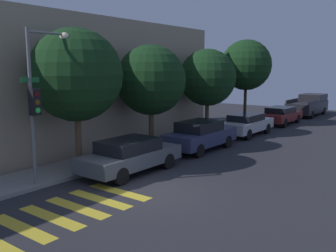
# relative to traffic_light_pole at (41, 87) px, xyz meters

# --- Properties ---
(ground_plane) EXTENTS (60.00, 60.00, 0.00)m
(ground_plane) POSITION_rel_traffic_light_pole_xyz_m (1.65, -3.37, -3.54)
(ground_plane) COLOR #28282D
(sidewalk) EXTENTS (26.00, 2.26, 0.14)m
(sidewalk) POSITION_rel_traffic_light_pole_xyz_m (1.65, 0.96, -3.47)
(sidewalk) COLOR gray
(sidewalk) RESTS_ON ground
(building_row) EXTENTS (26.00, 6.00, 6.70)m
(building_row) POSITION_rel_traffic_light_pole_xyz_m (1.65, 5.49, -0.19)
(building_row) COLOR gray
(building_row) RESTS_ON ground
(crosswalk) EXTENTS (5.01, 2.60, 0.00)m
(crosswalk) POSITION_rel_traffic_light_pole_xyz_m (-1.16, -2.57, -3.53)
(crosswalk) COLOR gold
(crosswalk) RESTS_ON ground
(traffic_light_pole) EXTENTS (2.03, 0.56, 5.53)m
(traffic_light_pole) POSITION_rel_traffic_light_pole_xyz_m (0.00, 0.00, 0.00)
(traffic_light_pole) COLOR slate
(traffic_light_pole) RESTS_ON ground
(sedan_near_corner) EXTENTS (4.50, 1.85, 1.39)m
(sedan_near_corner) POSITION_rel_traffic_light_pole_xyz_m (3.07, -1.27, -2.80)
(sedan_near_corner) COLOR #4C5156
(sedan_near_corner) RESTS_ON ground
(sedan_middle) EXTENTS (4.47, 1.81, 1.53)m
(sedan_middle) POSITION_rel_traffic_light_pole_xyz_m (8.31, -1.27, -2.74)
(sedan_middle) COLOR #2D3351
(sedan_middle) RESTS_ON ground
(sedan_far_end) EXTENTS (4.52, 1.74, 1.35)m
(sedan_far_end) POSITION_rel_traffic_light_pole_xyz_m (13.69, -1.27, -2.81)
(sedan_far_end) COLOR #B7BABF
(sedan_far_end) RESTS_ON ground
(sedan_tail_of_row) EXTENTS (4.50, 1.81, 1.30)m
(sedan_tail_of_row) POSITION_rel_traffic_light_pole_xyz_m (19.51, -1.27, -2.83)
(sedan_tail_of_row) COLOR maroon
(sedan_tail_of_row) RESTS_ON ground
(pickup_truck) EXTENTS (5.74, 2.07, 1.82)m
(pickup_truck) POSITION_rel_traffic_light_pole_xyz_m (26.17, -1.27, -2.61)
(pickup_truck) COLOR black
(pickup_truck) RESTS_ON ground
(tree_near_corner) EXTENTS (3.73, 3.73, 5.77)m
(tree_near_corner) POSITION_rel_traffic_light_pole_xyz_m (2.11, 0.70, 0.37)
(tree_near_corner) COLOR brown
(tree_near_corner) RESTS_ON ground
(tree_midblock) EXTENTS (3.50, 3.50, 5.33)m
(tree_midblock) POSITION_rel_traffic_light_pole_xyz_m (6.77, 0.70, 0.04)
(tree_midblock) COLOR brown
(tree_midblock) RESTS_ON ground
(tree_far_end) EXTENTS (3.48, 3.48, 5.34)m
(tree_far_end) POSITION_rel_traffic_light_pole_xyz_m (12.16, 0.70, 0.05)
(tree_far_end) COLOR brown
(tree_far_end) RESTS_ON ground
(tree_behind_truck) EXTENTS (3.63, 3.63, 6.19)m
(tree_behind_truck) POSITION_rel_traffic_light_pole_xyz_m (17.49, 0.70, 0.83)
(tree_behind_truck) COLOR #42301E
(tree_behind_truck) RESTS_ON ground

